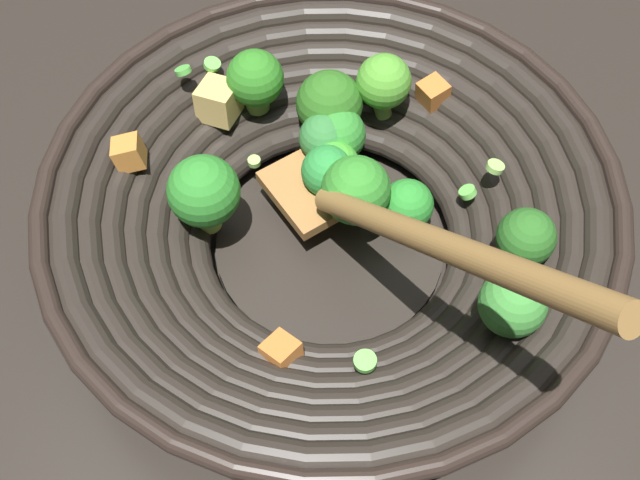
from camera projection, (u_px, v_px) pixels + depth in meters
ground_plane at (330, 249)px, 0.64m from camera, size 4.00×4.00×0.00m
wok at (331, 208)px, 0.59m from camera, size 0.43×0.47×0.25m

